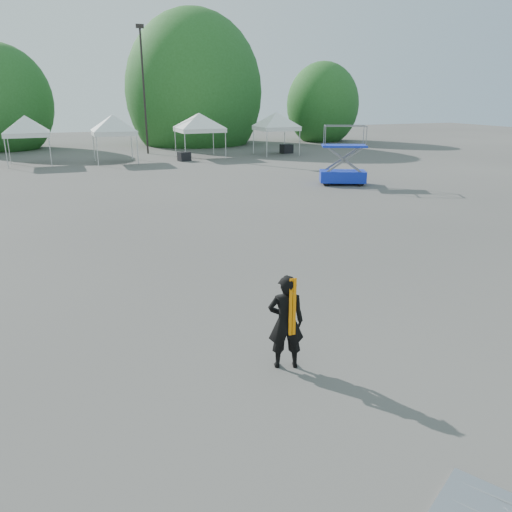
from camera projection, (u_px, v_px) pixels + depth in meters
name	position (u px, v px, depth m)	size (l,w,h in m)	color
ground	(264.00, 300.00, 11.89)	(120.00, 120.00, 0.00)	#474442
light_pole_east	(143.00, 83.00, 39.49)	(0.60, 0.25, 9.80)	black
tree_mid_w	(1.00, 103.00, 43.15)	(4.16, 4.16, 6.33)	#382314
tree_mid_e	(194.00, 92.00, 48.00)	(5.12, 5.12, 7.79)	#382314
tree_far_e	(323.00, 105.00, 51.21)	(3.84, 3.84, 5.84)	#382314
tent_d	(25.00, 119.00, 33.61)	(4.08, 4.08, 3.88)	silver
tent_e	(113.00, 118.00, 34.90)	(4.11, 4.11, 3.88)	silver
tent_f	(199.00, 117.00, 37.85)	(4.71, 4.71, 3.88)	silver
tent_g	(276.00, 116.00, 39.54)	(4.26, 4.26, 3.88)	silver
man	(286.00, 322.00, 8.73)	(0.73, 0.59, 1.75)	black
scissor_lift	(344.00, 155.00, 26.59)	(2.70, 2.11, 3.12)	#0D12A9
crate_mid	(184.00, 157.00, 36.53)	(0.84, 0.65, 0.65)	black
crate_east	(287.00, 149.00, 41.37)	(0.92, 0.72, 0.72)	black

